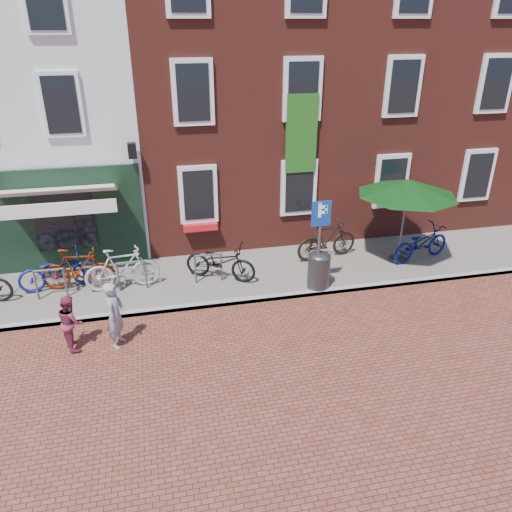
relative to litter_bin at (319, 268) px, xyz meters
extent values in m
plane|color=brown|center=(-3.30, -0.30, -0.66)|extent=(80.00, 80.00, 0.00)
cube|color=slate|center=(-2.30, 1.20, -0.61)|extent=(24.00, 3.00, 0.10)
cube|color=silver|center=(-8.30, 6.70, 3.84)|extent=(8.00, 8.00, 9.00)
cube|color=maroon|center=(-1.30, 6.70, 4.34)|extent=(6.00, 8.00, 10.00)
cube|color=maroon|center=(4.70, 6.70, 4.34)|extent=(6.00, 8.00, 10.00)
cylinder|color=#39383B|center=(0.00, 0.00, -0.12)|extent=(0.59, 0.59, 0.88)
ellipsoid|color=#39383B|center=(0.00, 0.00, 0.39)|extent=(0.59, 0.59, 0.26)
cylinder|color=#4C4C4F|center=(-0.05, -0.05, 0.63)|extent=(0.07, 0.07, 2.38)
cube|color=navy|center=(-0.05, -0.07, 1.54)|extent=(0.50, 0.04, 0.65)
cylinder|color=#4C4C4F|center=(2.83, 1.00, -0.52)|extent=(0.50, 0.50, 0.08)
cylinder|color=#4C4C4F|center=(2.83, 1.00, 0.62)|extent=(0.06, 0.06, 2.35)
cone|color=#0B360D|center=(2.83, 1.00, 1.79)|extent=(2.79, 2.79, 0.45)
imported|color=gray|center=(-5.11, -1.37, 0.11)|extent=(0.53, 0.65, 1.54)
imported|color=maroon|center=(-6.06, -1.25, -0.02)|extent=(0.68, 0.75, 1.27)
imported|color=#541A07|center=(-6.15, 1.24, 0.02)|extent=(1.98, 0.80, 1.16)
imported|color=navy|center=(-6.68, 1.41, -0.03)|extent=(2.07, 1.00, 1.04)
imported|color=#AEAFB1|center=(-5.03, 1.02, 0.02)|extent=(1.97, 0.70, 1.16)
imported|color=black|center=(-2.45, 1.00, -0.03)|extent=(2.07, 1.57, 1.04)
imported|color=black|center=(0.81, 1.63, 0.02)|extent=(1.99, 0.87, 1.16)
imported|color=#05134D|center=(3.48, 0.94, -0.03)|extent=(2.10, 1.19, 1.04)
camera|label=1|loc=(-4.10, -10.88, 5.87)|focal=34.64mm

